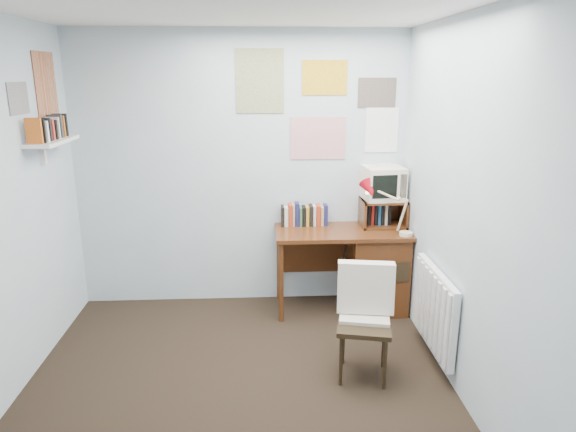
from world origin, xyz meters
name	(u,v)px	position (x,y,z in m)	size (l,w,h in m)	color
ground	(237,411)	(0.00, 0.00, 0.00)	(3.50, 3.50, 0.00)	black
back_wall	(241,172)	(0.00, 1.75, 1.25)	(3.00, 0.02, 2.50)	silver
right_wall	(482,223)	(1.50, 0.00, 1.25)	(0.02, 3.50, 2.50)	silver
desk	(370,266)	(1.17, 1.48, 0.41)	(1.20, 0.55, 0.76)	#4F2812
desk_chair	(364,326)	(0.89, 0.36, 0.40)	(0.41, 0.39, 0.79)	black
desk_lamp	(407,212)	(1.43, 1.29, 0.97)	(0.29, 0.25, 0.42)	red
tv_riser	(383,213)	(1.29, 1.59, 0.89)	(0.40, 0.30, 0.25)	#4F2812
crt_tv	(383,182)	(1.28, 1.61, 1.17)	(0.34, 0.32, 0.32)	beige
book_row	(314,213)	(0.66, 1.66, 0.87)	(0.60, 0.14, 0.22)	#4F2812
radiator	(435,309)	(1.46, 0.55, 0.42)	(0.09, 0.80, 0.60)	white
wall_shelf	(52,141)	(-1.40, 1.10, 1.62)	(0.20, 0.62, 0.24)	white
posters_back	(319,104)	(0.70, 1.74, 1.85)	(1.20, 0.01, 0.90)	white
posters_left	(33,90)	(-1.49, 1.10, 2.00)	(0.01, 0.70, 0.60)	white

